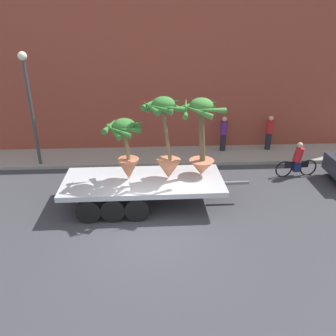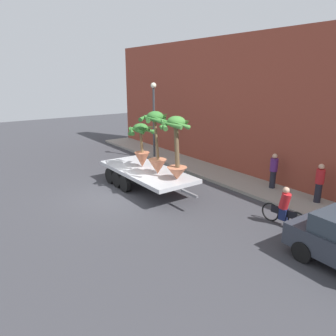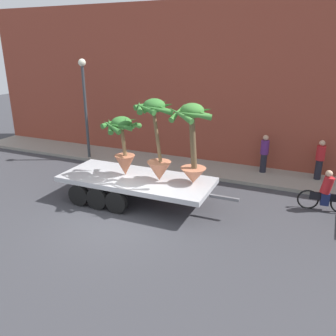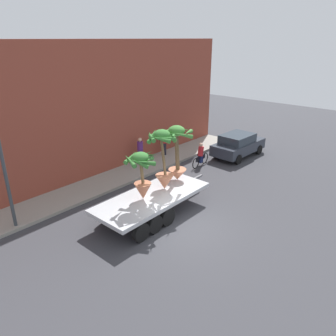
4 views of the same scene
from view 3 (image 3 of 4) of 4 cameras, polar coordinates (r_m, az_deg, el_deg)
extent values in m
plane|color=#38383D|center=(11.69, -8.35, -8.95)|extent=(60.00, 60.00, 0.00)
cube|color=gray|center=(16.69, 2.62, 0.37)|extent=(24.00, 2.20, 0.15)
cube|color=brown|center=(17.47, 4.87, 13.58)|extent=(24.00, 1.20, 7.52)
cube|color=#B7BABF|center=(12.76, -5.24, -1.91)|extent=(5.63, 2.37, 0.18)
cylinder|color=black|center=(14.67, -9.38, -1.26)|extent=(0.80, 0.23, 0.80)
cylinder|color=black|center=(13.04, -14.44, -4.33)|extent=(0.80, 0.23, 0.80)
cylinder|color=black|center=(14.28, -6.71, -1.70)|extent=(0.80, 0.23, 0.80)
cylinder|color=black|center=(12.60, -11.58, -4.95)|extent=(0.80, 0.23, 0.80)
cylinder|color=black|center=(13.93, -3.89, -2.17)|extent=(0.80, 0.23, 0.80)
cylinder|color=black|center=(12.20, -8.51, -5.59)|extent=(0.80, 0.23, 0.80)
cube|color=slate|center=(11.72, 9.25, -4.89)|extent=(1.00, 0.11, 0.10)
cone|color=#B26647|center=(12.90, -7.09, 0.48)|extent=(0.76, 0.76, 0.76)
cylinder|color=brown|center=(12.64, -7.42, 4.70)|extent=(0.26, 0.14, 1.21)
ellipsoid|color=#387A33|center=(12.52, -7.68, 7.38)|extent=(0.74, 0.74, 0.46)
cone|color=#387A33|center=(12.35, -5.53, 7.06)|extent=(0.35, 1.03, 0.44)
cone|color=#387A33|center=(12.62, -5.46, 7.22)|extent=(0.80, 0.88, 0.54)
cone|color=#387A33|center=(12.98, -7.20, 7.63)|extent=(0.98, 0.48, 0.40)
cone|color=#387A33|center=(12.90, -9.12, 7.50)|extent=(0.51, 1.02, 0.37)
cone|color=#387A33|center=(12.51, -9.59, 6.89)|extent=(0.67, 0.80, 0.52)
cone|color=#387A33|center=(12.26, -9.37, 6.76)|extent=(0.95, 0.52, 0.46)
cone|color=#387A33|center=(12.15, -7.70, 6.79)|extent=(0.79, 0.57, 0.37)
cone|color=#C17251|center=(12.28, -1.45, -0.51)|extent=(0.85, 0.85, 0.70)
cylinder|color=brown|center=(11.93, -1.87, 5.57)|extent=(0.40, 0.12, 1.97)
ellipsoid|color=#387A33|center=(11.77, -2.29, 10.27)|extent=(0.75, 0.75, 0.47)
cone|color=#387A33|center=(11.55, -0.55, 9.69)|extent=(0.33, 0.87, 0.52)
cone|color=#387A33|center=(12.05, -0.55, 10.24)|extent=(0.91, 0.60, 0.43)
cone|color=#387A33|center=(12.23, -2.16, 10.21)|extent=(0.92, 0.53, 0.56)
cone|color=#387A33|center=(12.18, -3.51, 10.42)|extent=(0.70, 0.94, 0.34)
cone|color=#387A33|center=(11.76, -4.75, 10.02)|extent=(0.67, 0.98, 0.38)
cone|color=#387A33|center=(11.48, -3.78, 9.77)|extent=(0.89, 0.46, 0.39)
cone|color=#387A33|center=(11.31, -1.64, 9.63)|extent=(0.89, 0.81, 0.45)
cone|color=#C17251|center=(12.08, 4.18, -1.24)|extent=(0.89, 0.89, 0.56)
cylinder|color=brown|center=(11.71, 4.11, 4.62)|extent=(0.35, 0.20, 1.99)
ellipsoid|color=#428438|center=(11.51, 4.01, 9.42)|extent=(0.79, 0.79, 0.49)
cone|color=#428438|center=(11.36, 5.90, 8.87)|extent=(0.28, 0.86, 0.48)
cone|color=#428438|center=(11.84, 5.60, 9.41)|extent=(0.93, 0.58, 0.42)
cone|color=#428438|center=(11.94, 3.83, 9.58)|extent=(0.89, 0.55, 0.38)
cone|color=#428438|center=(11.77, 1.70, 9.27)|extent=(0.32, 1.05, 0.61)
cone|color=#428438|center=(11.14, 1.98, 8.83)|extent=(1.10, 0.65, 0.50)
cone|color=#428438|center=(10.96, 4.25, 8.75)|extent=(1.13, 0.66, 0.38)
torus|color=black|center=(13.39, 22.07, -4.82)|extent=(0.74, 0.12, 0.74)
cube|color=black|center=(13.38, 24.51, -4.35)|extent=(1.04, 0.15, 0.28)
cylinder|color=red|center=(13.22, 24.78, -2.56)|extent=(0.47, 0.38, 0.65)
sphere|color=tan|center=(13.08, 25.04, -0.85)|extent=(0.24, 0.24, 0.24)
cube|color=navy|center=(13.41, 24.47, -4.66)|extent=(0.30, 0.26, 0.44)
cylinder|color=black|center=(16.01, 23.54, -0.22)|extent=(0.28, 0.28, 0.85)
cylinder|color=red|center=(15.80, 23.89, 2.29)|extent=(0.36, 0.36, 0.62)
sphere|color=tan|center=(15.69, 24.10, 3.79)|extent=(0.24, 0.24, 0.24)
cylinder|color=black|center=(16.08, 15.45, 0.81)|extent=(0.28, 0.28, 0.85)
cylinder|color=#51236B|center=(15.87, 15.68, 3.32)|extent=(0.36, 0.36, 0.62)
sphere|color=tan|center=(15.76, 15.82, 4.82)|extent=(0.24, 0.24, 0.24)
cylinder|color=#383D42|center=(17.74, -13.38, 8.78)|extent=(0.14, 0.14, 4.50)
sphere|color=#EAEACC|center=(17.48, -14.01, 16.53)|extent=(0.36, 0.36, 0.36)
camera|label=1|loc=(5.55, -72.28, 13.52)|focal=35.84mm
camera|label=2|loc=(7.44, 93.50, -1.85)|focal=34.13mm
camera|label=4|loc=(15.22, -65.40, 16.51)|focal=34.43mm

